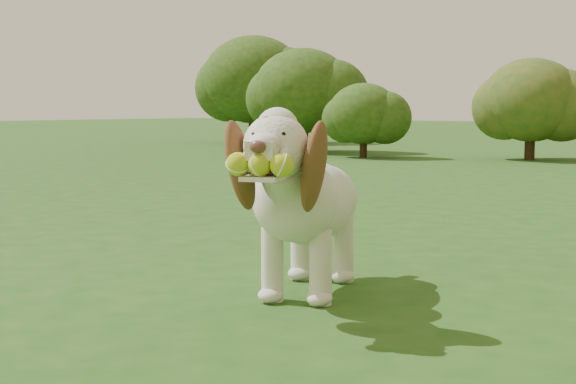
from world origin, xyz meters
The scene contains 6 objects.
ground centered at (0.00, 0.00, 0.00)m, with size 80.00×80.00×0.00m, color #1D4814.
dog centered at (0.04, 0.09, 0.42)m, with size 0.71×1.18×0.79m.
shrub_a centered at (-4.78, 8.14, 0.69)m, with size 1.13×1.13×1.17m.
shrub_e centered at (-6.49, 8.85, 1.08)m, with size 1.77×1.77×1.83m.
shrub_b centered at (-2.49, 9.20, 0.90)m, with size 1.47×1.47×1.52m.
shrub_g centered at (-9.61, 11.18, 1.40)m, with size 2.30×2.30×2.38m.
Camera 1 is at (2.02, -2.57, 0.79)m, focal length 50.00 mm.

